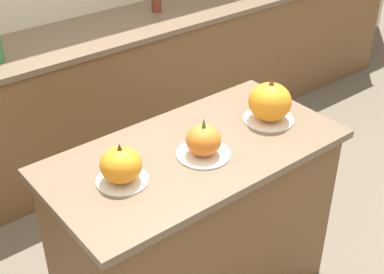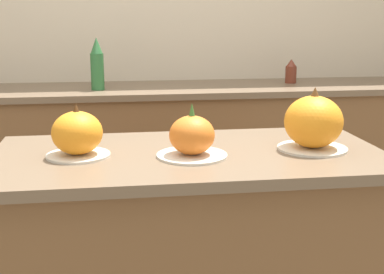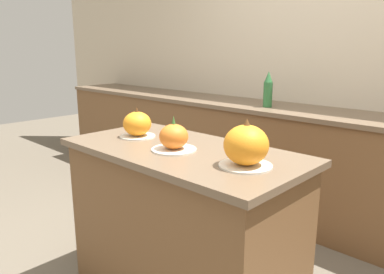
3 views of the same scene
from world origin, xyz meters
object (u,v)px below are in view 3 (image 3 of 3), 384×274
at_px(pumpkin_cake_center, 174,138).
at_px(bottle_tall, 268,90).
at_px(pumpkin_cake_right, 246,146).
at_px(pumpkin_cake_left, 138,125).

bearing_deg(pumpkin_cake_center, bottle_tall, 103.54).
distance_m(pumpkin_cake_right, bottle_tall, 1.53).
bearing_deg(pumpkin_cake_left, pumpkin_cake_center, -9.12).
bearing_deg(pumpkin_cake_left, bottle_tall, 88.59).
height_order(pumpkin_cake_right, bottle_tall, bottle_tall).
bearing_deg(bottle_tall, pumpkin_cake_left, -91.41).
height_order(pumpkin_cake_center, bottle_tall, bottle_tall).
relative_size(pumpkin_cake_right, bottle_tall, 0.81).
distance_m(pumpkin_cake_center, bottle_tall, 1.41).
distance_m(pumpkin_cake_left, pumpkin_cake_center, 0.37).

